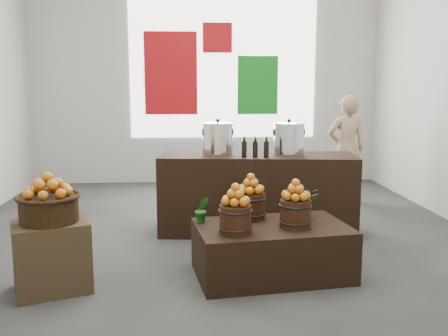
{
  "coord_description": "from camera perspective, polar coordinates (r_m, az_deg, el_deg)",
  "views": [
    {
      "loc": [
        -0.26,
        -5.26,
        1.69
      ],
      "look_at": [
        0.06,
        -0.4,
        0.88
      ],
      "focal_mm": 40.0,
      "sensor_mm": 36.0,
      "label": 1
    }
  ],
  "objects": [
    {
      "name": "ground",
      "position": [
        5.53,
        -0.91,
        -8.41
      ],
      "size": [
        7.0,
        7.0,
        0.0
      ],
      "primitive_type": "plane",
      "color": "#3C3B39",
      "rests_on": "ground"
    },
    {
      "name": "back_wall",
      "position": [
        8.77,
        -2.1,
        11.4
      ],
      "size": [
        6.0,
        0.04,
        4.0
      ],
      "primitive_type": "cube",
      "color": "#B7B4A9",
      "rests_on": "ground"
    },
    {
      "name": "back_opening",
      "position": [
        8.76,
        -0.09,
        11.4
      ],
      "size": [
        3.2,
        0.02,
        2.4
      ],
      "primitive_type": "cube",
      "color": "white",
      "rests_on": "back_wall"
    },
    {
      "name": "deco_red_left",
      "position": [
        8.74,
        -6.09,
        10.7
      ],
      "size": [
        0.9,
        0.04,
        1.4
      ],
      "primitive_type": "cube",
      "color": "#A00C11",
      "rests_on": "back_wall"
    },
    {
      "name": "deco_green_right",
      "position": [
        8.8,
        3.87,
        9.42
      ],
      "size": [
        0.7,
        0.04,
        1.0
      ],
      "primitive_type": "cube",
      "color": "#11711C",
      "rests_on": "back_wall"
    },
    {
      "name": "deco_red_upper",
      "position": [
        8.78,
        -0.76,
        14.67
      ],
      "size": [
        0.5,
        0.04,
        0.5
      ],
      "primitive_type": "cube",
      "color": "#A00C11",
      "rests_on": "back_wall"
    },
    {
      "name": "crate",
      "position": [
        4.43,
        -19.1,
        -9.5
      ],
      "size": [
        0.72,
        0.66,
        0.59
      ],
      "primitive_type": "cube",
      "rotation": [
        0.0,
        0.0,
        0.37
      ],
      "color": "#453320",
      "rests_on": "ground"
    },
    {
      "name": "wicker_basket",
      "position": [
        4.32,
        -19.38,
        -4.47
      ],
      "size": [
        0.47,
        0.47,
        0.21
      ],
      "primitive_type": "cylinder",
      "color": "black",
      "rests_on": "crate"
    },
    {
      "name": "apples_in_basket",
      "position": [
        4.28,
        -19.53,
        -1.8
      ],
      "size": [
        0.37,
        0.37,
        0.2
      ],
      "primitive_type": null,
      "color": "#9F2205",
      "rests_on": "wicker_basket"
    },
    {
      "name": "display_table",
      "position": [
        4.55,
        5.48,
        -9.34
      ],
      "size": [
        1.44,
        1.0,
        0.46
      ],
      "primitive_type": "cube",
      "rotation": [
        0.0,
        0.0,
        0.14
      ],
      "color": "black",
      "rests_on": "ground"
    },
    {
      "name": "apple_bucket_front_left",
      "position": [
        4.18,
        1.31,
        -5.92
      ],
      "size": [
        0.27,
        0.27,
        0.25
      ],
      "primitive_type": "cylinder",
      "color": "#311A0D",
      "rests_on": "display_table"
    },
    {
      "name": "apples_in_bucket_front_left",
      "position": [
        4.13,
        1.32,
        -3.06
      ],
      "size": [
        0.2,
        0.2,
        0.18
      ],
      "primitive_type": null,
      "color": "#9F2205",
      "rests_on": "apple_bucket_front_left"
    },
    {
      "name": "apple_bucket_front_right",
      "position": [
        4.41,
        8.13,
        -5.19
      ],
      "size": [
        0.27,
        0.27,
        0.25
      ],
      "primitive_type": "cylinder",
      "color": "#311A0D",
      "rests_on": "display_table"
    },
    {
      "name": "apples_in_bucket_front_right",
      "position": [
        4.36,
        8.19,
        -2.48
      ],
      "size": [
        0.2,
        0.2,
        0.18
      ],
      "primitive_type": null,
      "color": "#9F2205",
      "rests_on": "apple_bucket_front_right"
    },
    {
      "name": "apple_bucket_rear",
      "position": [
        4.64,
        3.06,
        -4.37
      ],
      "size": [
        0.27,
        0.27,
        0.25
      ],
      "primitive_type": "cylinder",
      "color": "#311A0D",
      "rests_on": "display_table"
    },
    {
      "name": "apples_in_bucket_rear",
      "position": [
        4.6,
        3.08,
        -1.79
      ],
      "size": [
        0.2,
        0.2,
        0.18
      ],
      "primitive_type": null,
      "color": "#9F2205",
      "rests_on": "apple_bucket_rear"
    },
    {
      "name": "herb_garnish_right",
      "position": [
        4.74,
        9.13,
        -3.91
      ],
      "size": [
        0.28,
        0.25,
        0.29
      ],
      "primitive_type": "imported",
      "rotation": [
        0.0,
        0.0,
        0.08
      ],
      "color": "#156616",
      "rests_on": "display_table"
    },
    {
      "name": "herb_garnish_left",
      "position": [
        4.52,
        -2.51,
        -4.78
      ],
      "size": [
        0.15,
        0.13,
        0.24
      ],
      "primitive_type": "imported",
      "rotation": [
        0.0,
        0.0,
        0.19
      ],
      "color": "#156616",
      "rests_on": "display_table"
    },
    {
      "name": "counter",
      "position": [
        5.8,
        3.79,
        -2.93
      ],
      "size": [
        2.29,
        0.94,
        0.91
      ],
      "primitive_type": "cube",
      "rotation": [
        0.0,
        0.0,
        -0.11
      ],
      "color": "black",
      "rests_on": "ground"
    },
    {
      "name": "stock_pot_left",
      "position": [
        5.7,
        -0.72,
        3.27
      ],
      "size": [
        0.34,
        0.34,
        0.34
      ],
      "primitive_type": "cylinder",
      "color": "silver",
      "rests_on": "counter"
    },
    {
      "name": "stock_pot_center",
      "position": [
        5.72,
        7.41,
        3.2
      ],
      "size": [
        0.34,
        0.34,
        0.34
      ],
      "primitive_type": "cylinder",
      "color": "silver",
      "rests_on": "counter"
    },
    {
      "name": "oil_cruets",
      "position": [
        5.48,
        3.91,
        2.52
      ],
      "size": [
        0.25,
        0.09,
        0.25
      ],
      "primitive_type": null,
      "rotation": [
        0.0,
        0.0,
        -0.11
      ],
      "color": "black",
      "rests_on": "counter"
    },
    {
      "name": "shopper",
      "position": [
        7.45,
        13.79,
        2.1
      ],
      "size": [
        0.6,
        0.42,
        1.56
      ],
      "primitive_type": "imported",
      "rotation": [
        0.0,
        0.0,
        3.23
      ],
      "color": "#9B7D5F",
      "rests_on": "ground"
    }
  ]
}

